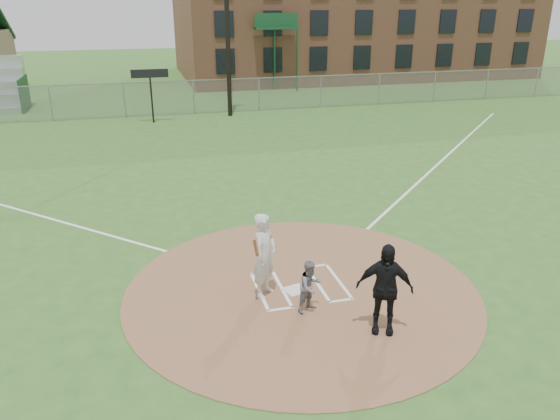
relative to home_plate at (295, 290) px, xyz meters
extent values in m
plane|color=#2F5C1F|center=(0.18, 0.04, -0.04)|extent=(140.00, 140.00, 0.00)
cylinder|color=#8B6241|center=(0.18, 0.04, -0.03)|extent=(8.40, 8.40, 0.02)
cube|color=silver|center=(0.00, 0.00, 0.00)|extent=(0.58, 0.58, 0.03)
cube|color=white|center=(9.18, 9.04, -0.03)|extent=(17.04, 17.04, 0.01)
imported|color=slate|center=(0.08, -0.90, 0.58)|extent=(0.72, 0.65, 1.20)
imported|color=black|center=(1.29, -2.04, 0.97)|extent=(1.25, 0.91, 1.97)
cube|color=white|center=(-0.82, 0.19, -0.01)|extent=(0.08, 1.80, 0.01)
cube|color=white|center=(-0.27, 0.19, -0.01)|extent=(0.08, 1.80, 0.01)
cube|color=white|center=(-0.54, 1.09, -0.01)|extent=(0.62, 0.08, 0.01)
cube|color=white|center=(-0.54, -0.71, -0.01)|extent=(0.62, 0.08, 0.01)
cube|color=white|center=(1.18, 0.19, -0.01)|extent=(0.08, 1.80, 0.01)
cube|color=white|center=(0.63, 0.19, -0.01)|extent=(0.08, 1.80, 0.01)
cube|color=white|center=(0.90, 1.09, -0.01)|extent=(0.62, 0.08, 0.01)
cube|color=white|center=(0.90, -0.71, -0.01)|extent=(0.62, 0.08, 0.01)
imported|color=silver|center=(-0.72, 0.05, 0.99)|extent=(0.85, 0.87, 2.02)
cylinder|color=brown|center=(-1.02, -0.35, 1.41)|extent=(0.26, 0.59, 0.70)
cube|color=slate|center=(0.18, 22.04, 0.96)|extent=(56.00, 0.03, 2.00)
cube|color=gray|center=(0.18, 22.04, 1.96)|extent=(56.00, 0.06, 0.06)
cube|color=gray|center=(0.18, 22.04, 0.96)|extent=(56.08, 0.08, 2.00)
cube|color=#194728|center=(-9.82, 26.24, 0.96)|extent=(0.08, 3.20, 2.00)
cube|color=#194728|center=(7.18, 29.38, 4.46)|extent=(3.20, 1.00, 0.15)
cube|color=#194728|center=(7.18, 29.88, 2.21)|extent=(0.12, 0.12, 4.50)
cube|color=#194728|center=(8.68, 28.93, 2.21)|extent=(0.12, 0.12, 4.50)
cube|color=#194728|center=(7.18, 29.38, 5.01)|extent=(3.20, 0.08, 1.00)
cylinder|color=black|center=(2.18, 21.04, 5.96)|extent=(0.26, 0.26, 12.00)
cylinder|color=black|center=(-2.32, 20.24, 1.26)|extent=(0.10, 0.10, 2.60)
cube|color=black|center=(-2.32, 20.24, 2.66)|extent=(2.00, 0.10, 0.45)
camera|label=1|loc=(-3.28, -10.91, 6.47)|focal=35.00mm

